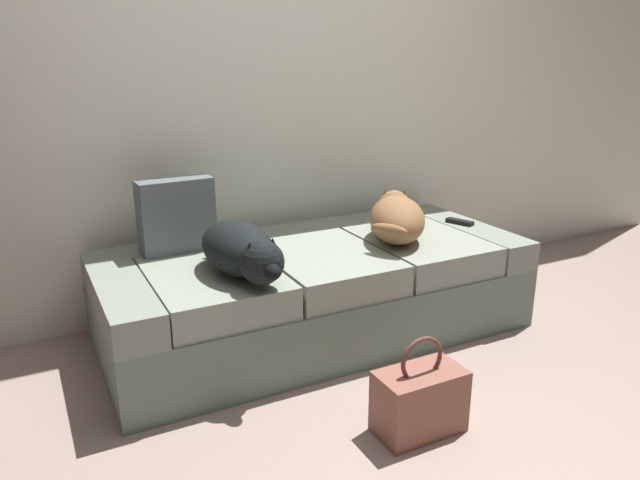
{
  "coord_description": "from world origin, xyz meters",
  "views": [
    {
      "loc": [
        -1.22,
        -1.32,
        1.33
      ],
      "look_at": [
        0.0,
        1.04,
        0.49
      ],
      "focal_mm": 33.68,
      "sensor_mm": 36.0,
      "label": 1
    }
  ],
  "objects_px": {
    "dog_dark": "(242,250)",
    "tv_remote": "(460,222)",
    "handbag": "(420,400)",
    "couch": "(315,290)",
    "dog_tan": "(396,217)",
    "throw_pillow": "(177,216)"
  },
  "relations": [
    {
      "from": "couch",
      "to": "throw_pillow",
      "type": "distance_m",
      "value": 0.75
    },
    {
      "from": "dog_dark",
      "to": "couch",
      "type": "bearing_deg",
      "value": 24.22
    },
    {
      "from": "dog_dark",
      "to": "tv_remote",
      "type": "height_order",
      "value": "dog_dark"
    },
    {
      "from": "couch",
      "to": "dog_dark",
      "type": "xyz_separation_m",
      "value": [
        -0.43,
        -0.2,
        0.33
      ]
    },
    {
      "from": "tv_remote",
      "to": "throw_pillow",
      "type": "distance_m",
      "value": 1.49
    },
    {
      "from": "dog_tan",
      "to": "handbag",
      "type": "bearing_deg",
      "value": -118.37
    },
    {
      "from": "throw_pillow",
      "to": "couch",
      "type": "bearing_deg",
      "value": -22.45
    },
    {
      "from": "tv_remote",
      "to": "throw_pillow",
      "type": "height_order",
      "value": "throw_pillow"
    },
    {
      "from": "dog_dark",
      "to": "throw_pillow",
      "type": "relative_size",
      "value": 1.86
    },
    {
      "from": "handbag",
      "to": "couch",
      "type": "bearing_deg",
      "value": 87.83
    },
    {
      "from": "couch",
      "to": "tv_remote",
      "type": "distance_m",
      "value": 0.91
    },
    {
      "from": "dog_tan",
      "to": "couch",
      "type": "bearing_deg",
      "value": 172.52
    },
    {
      "from": "dog_dark",
      "to": "handbag",
      "type": "distance_m",
      "value": 0.91
    },
    {
      "from": "dog_tan",
      "to": "dog_dark",
      "type": "bearing_deg",
      "value": -170.72
    },
    {
      "from": "couch",
      "to": "dog_tan",
      "type": "height_order",
      "value": "dog_tan"
    },
    {
      "from": "tv_remote",
      "to": "handbag",
      "type": "height_order",
      "value": "tv_remote"
    },
    {
      "from": "dog_dark",
      "to": "handbag",
      "type": "relative_size",
      "value": 1.68
    },
    {
      "from": "dog_dark",
      "to": "tv_remote",
      "type": "xyz_separation_m",
      "value": [
        1.31,
        0.2,
        -0.1
      ]
    },
    {
      "from": "couch",
      "to": "dog_tan",
      "type": "bearing_deg",
      "value": -7.48
    },
    {
      "from": "throw_pillow",
      "to": "handbag",
      "type": "height_order",
      "value": "throw_pillow"
    },
    {
      "from": "dog_dark",
      "to": "handbag",
      "type": "height_order",
      "value": "dog_dark"
    },
    {
      "from": "handbag",
      "to": "dog_dark",
      "type": "bearing_deg",
      "value": 119.58
    }
  ]
}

